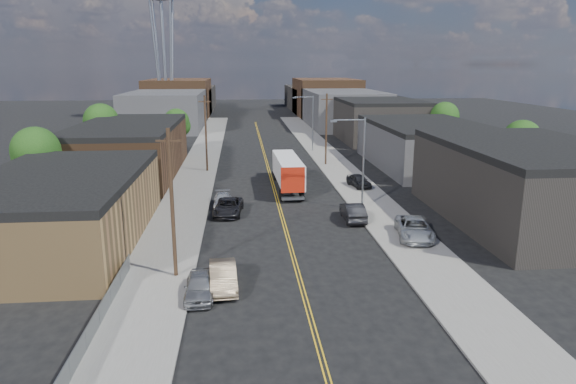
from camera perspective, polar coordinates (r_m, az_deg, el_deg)
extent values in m
plane|color=black|center=(83.73, -2.71, 4.45)|extent=(260.00, 260.00, 0.00)
cube|color=gold|center=(69.00, -2.13, 2.41)|extent=(0.32, 120.00, 0.01)
cube|color=slate|center=(69.13, -10.02, 2.28)|extent=(5.00, 140.00, 0.15)
cube|color=slate|center=(70.14, 5.65, 2.59)|extent=(5.00, 140.00, 0.15)
cube|color=olive|center=(44.43, -23.91, -2.04)|extent=(12.00, 22.00, 5.00)
cube|color=black|center=(43.79, -24.27, 1.49)|extent=(12.00, 22.00, 0.60)
cube|color=#482F1C|center=(68.88, -17.27, 4.30)|extent=(12.00, 26.00, 6.00)
cube|color=black|center=(68.44, -17.47, 7.02)|extent=(12.00, 26.00, 0.60)
cube|color=black|center=(50.77, 25.24, 0.59)|extent=(14.00, 22.00, 6.50)
cube|color=black|center=(50.15, 25.66, 4.54)|extent=(14.00, 22.00, 0.60)
cube|color=navy|center=(47.62, 18.21, 0.85)|extent=(0.30, 20.00, 0.80)
cube|color=#313133|center=(73.99, 15.14, 4.88)|extent=(14.00, 24.00, 5.50)
cube|color=black|center=(73.60, 15.29, 7.22)|extent=(14.00, 24.00, 0.60)
cube|color=black|center=(98.47, 9.94, 7.75)|extent=(14.00, 22.00, 7.00)
cube|color=black|center=(98.15, 10.04, 9.95)|extent=(14.00, 22.00, 0.60)
cube|color=#313133|center=(119.03, -13.32, 8.87)|extent=(16.00, 30.00, 8.00)
cube|color=#313133|center=(120.27, 6.16, 9.21)|extent=(16.00, 30.00, 8.00)
cube|color=#482F1C|center=(143.70, -12.00, 10.16)|extent=(16.00, 26.00, 10.00)
cube|color=#482F1C|center=(144.72, 4.20, 10.44)|extent=(16.00, 26.00, 10.00)
cube|color=black|center=(163.64, -11.18, 10.10)|extent=(16.00, 40.00, 7.00)
cube|color=black|center=(164.54, 3.04, 10.36)|extent=(16.00, 40.00, 7.00)
cylinder|color=gray|center=(133.76, -13.58, 14.10)|extent=(0.80, 0.80, 30.00)
cylinder|color=gray|center=(132.28, -14.47, 14.06)|extent=(1.94, 1.94, 29.98)
cylinder|color=gray|center=(131.79, -12.91, 14.15)|extent=(1.94, 1.94, 29.98)
cylinder|color=gray|center=(135.76, -14.24, 14.06)|extent=(1.94, 1.94, 29.98)
cylinder|color=gray|center=(135.28, -12.72, 14.14)|extent=(1.94, 1.94, 29.98)
cylinder|color=gray|center=(49.80, 8.38, 3.02)|extent=(0.18, 0.18, 9.00)
cylinder|color=gray|center=(48.84, 6.83, 7.96)|extent=(3.00, 0.12, 0.12)
cube|color=gray|center=(48.56, 5.08, 7.85)|extent=(0.60, 0.25, 0.18)
cylinder|color=gray|center=(83.84, 2.77, 7.57)|extent=(0.18, 0.18, 9.00)
cylinder|color=gray|center=(83.28, 1.77, 10.51)|extent=(3.00, 0.12, 0.12)
cube|color=gray|center=(83.11, 0.72, 10.43)|extent=(0.60, 0.25, 0.18)
cylinder|color=black|center=(33.98, -12.75, -1.45)|extent=(0.26, 0.26, 10.00)
cube|color=black|center=(33.14, -13.14, 5.57)|extent=(1.60, 0.12, 0.12)
cylinder|color=black|center=(68.22, -9.10, 6.36)|extent=(0.26, 0.26, 10.00)
cube|color=black|center=(67.81, -9.24, 9.88)|extent=(1.60, 0.12, 0.12)
cylinder|color=black|center=(72.04, 4.27, 6.89)|extent=(0.26, 0.26, 10.00)
cube|color=black|center=(71.64, 4.33, 10.23)|extent=(1.60, 0.12, 0.12)
cube|color=slate|center=(30.20, -20.24, -12.95)|extent=(0.02, 16.00, 1.20)
cube|color=slate|center=(29.95, -20.33, -11.92)|extent=(0.05, 16.00, 0.05)
cylinder|color=black|center=(57.50, -25.86, 0.81)|extent=(0.36, 0.36, 4.25)
sphere|color=#14370F|center=(56.90, -26.22, 4.14)|extent=(4.76, 4.76, 4.76)
sphere|color=#14370F|center=(57.10, -25.46, 3.38)|extent=(3.74, 3.74, 3.74)
sphere|color=#14370F|center=(56.81, -26.77, 3.45)|extent=(3.40, 3.40, 3.40)
cylinder|color=black|center=(80.95, -19.85, 4.92)|extent=(0.36, 0.36, 4.50)
sphere|color=#14370F|center=(80.51, -20.06, 7.45)|extent=(5.04, 5.04, 5.04)
sphere|color=#14370F|center=(80.75, -19.54, 6.86)|extent=(3.96, 3.96, 3.96)
sphere|color=#14370F|center=(80.32, -20.44, 6.95)|extent=(3.60, 3.60, 3.60)
cylinder|color=black|center=(85.96, -12.20, 5.67)|extent=(0.36, 0.36, 3.75)
sphere|color=#14370F|center=(85.60, -12.30, 7.65)|extent=(4.20, 4.20, 4.20)
sphere|color=#14370F|center=(85.90, -11.85, 7.19)|extent=(3.30, 3.30, 3.30)
sphere|color=#14370F|center=(85.32, -12.65, 7.26)|extent=(3.00, 3.00, 3.00)
cylinder|color=black|center=(68.53, 24.27, 2.79)|extent=(0.36, 0.36, 4.00)
sphere|color=#14370F|center=(68.05, 24.54, 5.43)|extent=(4.48, 4.48, 4.48)
sphere|color=#14370F|center=(68.72, 24.79, 4.80)|extent=(3.52, 3.52, 3.52)
sphere|color=#14370F|center=(67.54, 24.29, 4.92)|extent=(3.20, 3.20, 3.20)
cylinder|color=black|center=(89.88, 16.86, 5.89)|extent=(0.36, 0.36, 4.25)
sphere|color=#14370F|center=(89.50, 17.01, 8.05)|extent=(4.76, 4.76, 4.76)
sphere|color=#14370F|center=(90.08, 17.26, 7.52)|extent=(3.74, 3.74, 3.74)
sphere|color=#14370F|center=(89.00, 16.78, 7.65)|extent=(3.40, 3.40, 3.40)
cube|color=silver|center=(57.56, -0.02, 2.55)|extent=(2.73, 11.29, 2.62)
cube|color=maroon|center=(52.09, 0.54, 1.33)|extent=(2.46, 0.18, 2.64)
cube|color=gray|center=(52.54, 0.54, -0.71)|extent=(2.33, 0.66, 0.25)
cube|color=black|center=(64.51, -0.59, 2.91)|extent=(2.42, 3.05, 2.90)
cylinder|color=black|center=(53.90, 0.39, -0.38)|extent=(2.46, 1.00, 0.94)
cylinder|color=black|center=(64.71, -0.59, 2.05)|extent=(2.36, 1.00, 0.94)
imported|color=gray|center=(32.19, -9.83, -10.26)|extent=(1.81, 4.35, 1.47)
imported|color=#887459|center=(33.20, -7.23, -9.28)|extent=(1.99, 4.90, 1.58)
imported|color=black|center=(48.88, -6.65, -1.65)|extent=(3.01, 5.61, 1.50)
imported|color=#B7BABC|center=(51.59, -7.25, -0.94)|extent=(1.97, 4.55, 1.30)
imported|color=black|center=(47.09, 7.23, -2.19)|extent=(1.83, 4.98, 1.63)
imported|color=#B5B9BB|center=(42.90, 13.88, -3.92)|extent=(3.67, 6.19, 1.61)
imported|color=black|center=(59.50, 7.87, 1.26)|extent=(2.53, 4.49, 1.44)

